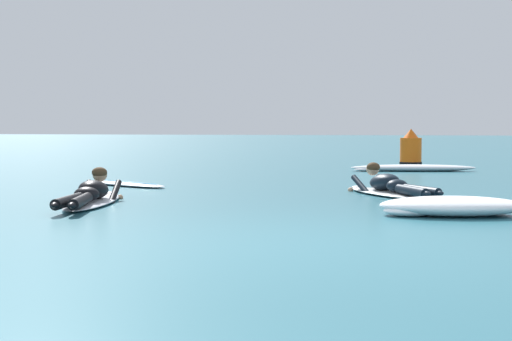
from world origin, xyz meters
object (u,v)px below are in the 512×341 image
surfer_far (389,187)px  drifting_surfboard (125,184)px  surfer_near (91,195)px  channel_marker_buoy (411,151)px

surfer_far → drifting_surfboard: bearing=167.5°
surfer_near → surfer_far: 4.55m
surfer_near → channel_marker_buoy: (4.43, 10.53, 0.26)m
drifting_surfboard → channel_marker_buoy: bearing=54.8°
surfer_far → drifting_surfboard: (-4.70, 1.04, -0.10)m
drifting_surfboard → channel_marker_buoy: (5.14, 7.30, 0.36)m
surfer_near → drifting_surfboard: (-0.71, 3.22, -0.10)m
drifting_surfboard → channel_marker_buoy: 8.94m
surfer_near → channel_marker_buoy: channel_marker_buoy is taller
channel_marker_buoy → drifting_surfboard: bearing=-125.2°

